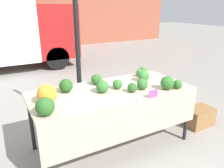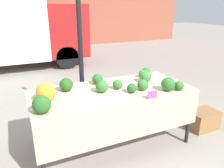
{
  "view_description": "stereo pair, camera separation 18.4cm",
  "coord_description": "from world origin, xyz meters",
  "views": [
    {
      "loc": [
        -1.28,
        -2.31,
        1.83
      ],
      "look_at": [
        0.0,
        0.0,
        0.9
      ],
      "focal_mm": 35.0,
      "sensor_mm": 36.0,
      "label": 1
    },
    {
      "loc": [
        -1.11,
        -2.4,
        1.83
      ],
      "look_at": [
        0.0,
        0.0,
        0.9
      ],
      "focal_mm": 35.0,
      "sensor_mm": 36.0,
      "label": 2
    }
  ],
  "objects": [
    {
      "name": "broccoli_head_1",
      "position": [
        0.57,
        0.09,
        0.9
      ],
      "size": [
        0.16,
        0.16,
        0.16
      ],
      "color": "#387533",
      "rests_on": "market_table"
    },
    {
      "name": "broccoli_head_9",
      "position": [
        0.08,
        0.0,
        0.88
      ],
      "size": [
        0.13,
        0.13,
        0.13
      ],
      "color": "#336B2D",
      "rests_on": "market_table"
    },
    {
      "name": "broccoli_head_0",
      "position": [
        0.76,
        0.36,
        0.88
      ],
      "size": [
        0.12,
        0.12,
        0.12
      ],
      "color": "#2D6628",
      "rests_on": "market_table"
    },
    {
      "name": "broccoli_head_10",
      "position": [
        0.35,
        -0.18,
        0.89
      ],
      "size": [
        0.14,
        0.14,
        0.14
      ],
      "color": "#336B2D",
      "rests_on": "market_table"
    },
    {
      "name": "market_table",
      "position": [
        0.0,
        -0.07,
        0.73
      ],
      "size": [
        2.09,
        0.94,
        0.82
      ],
      "color": "tan",
      "rests_on": "ground_plane"
    },
    {
      "name": "broccoli_head_2",
      "position": [
        0.65,
        0.29,
        0.88
      ],
      "size": [
        0.12,
        0.12,
        0.12
      ],
      "color": "#387533",
      "rests_on": "market_table"
    },
    {
      "name": "broccoli_head_6",
      "position": [
        -0.54,
        0.21,
        0.9
      ],
      "size": [
        0.17,
        0.17,
        0.17
      ],
      "color": "#23511E",
      "rests_on": "market_table"
    },
    {
      "name": "orange_cauliflower",
      "position": [
        -0.83,
        -0.01,
        0.93
      ],
      "size": [
        0.22,
        0.22,
        0.22
      ],
      "color": "orange",
      "rests_on": "market_table"
    },
    {
      "name": "broccoli_head_7",
      "position": [
        -0.91,
        -0.3,
        0.91
      ],
      "size": [
        0.19,
        0.19,
        0.19
      ],
      "color": "#285B23",
      "rests_on": "market_table"
    },
    {
      "name": "price_sign",
      "position": [
        0.31,
        -0.46,
        0.87
      ],
      "size": [
        0.13,
        0.01,
        0.1
      ],
      "color": "#EF4793",
      "rests_on": "market_table"
    },
    {
      "name": "tent_pole",
      "position": [
        -0.19,
        0.68,
        1.1
      ],
      "size": [
        0.07,
        0.07,
        2.2
      ],
      "color": "black",
      "rests_on": "ground_plane"
    },
    {
      "name": "broccoli_head_8",
      "position": [
        0.64,
        -0.33,
        0.91
      ],
      "size": [
        0.18,
        0.18,
        0.18
      ],
      "color": "#2D6628",
      "rests_on": "market_table"
    },
    {
      "name": "produce_crate",
      "position": [
        1.49,
        -0.22,
        0.15
      ],
      "size": [
        0.45,
        0.32,
        0.3
      ],
      "color": "olive",
      "rests_on": "ground_plane"
    },
    {
      "name": "broccoli_head_11",
      "position": [
        0.18,
        -0.2,
        0.88
      ],
      "size": [
        0.12,
        0.12,
        0.12
      ],
      "color": "#285B23",
      "rests_on": "market_table"
    },
    {
      "name": "broccoli_head_3",
      "position": [
        -0.15,
        -0.02,
        0.9
      ],
      "size": [
        0.16,
        0.16,
        0.16
      ],
      "color": "#336B2D",
      "rests_on": "market_table"
    },
    {
      "name": "ground_plane",
      "position": [
        0.0,
        0.0,
        0.0
      ],
      "size": [
        40.0,
        40.0,
        0.0
      ],
      "primitive_type": "plane",
      "color": "gray"
    },
    {
      "name": "broccoli_head_5",
      "position": [
        -0.09,
        0.29,
        0.89
      ],
      "size": [
        0.15,
        0.15,
        0.15
      ],
      "color": "#285B23",
      "rests_on": "market_table"
    },
    {
      "name": "broccoli_head_4",
      "position": [
        0.78,
        -0.37,
        0.88
      ],
      "size": [
        0.12,
        0.12,
        0.12
      ],
      "color": "#2D6628",
      "rests_on": "market_table"
    },
    {
      "name": "romanesco_head",
      "position": [
        -0.8,
        0.27,
        0.87
      ],
      "size": [
        0.14,
        0.14,
        0.11
      ],
      "color": "#93B238",
      "rests_on": "market_table"
    }
  ]
}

